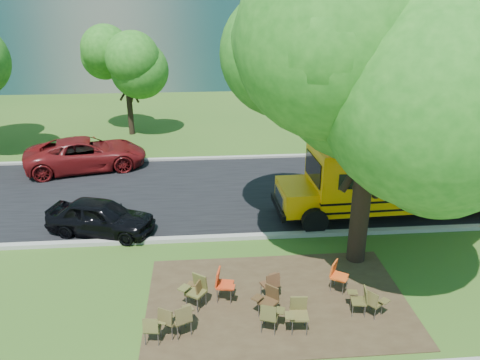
{
  "coord_description": "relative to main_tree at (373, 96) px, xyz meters",
  "views": [
    {
      "loc": [
        -0.88,
        -10.91,
        7.83
      ],
      "look_at": [
        0.35,
        3.81,
        1.82
      ],
      "focal_mm": 35.0,
      "sensor_mm": 36.0,
      "label": 1
    }
  ],
  "objects": [
    {
      "name": "main_tree",
      "position": [
        0.0,
        0.0,
        0.0
      ],
      "size": [
        7.2,
        7.2,
        8.77
      ],
      "color": "black",
      "rests_on": "ground"
    },
    {
      "name": "chair_4",
      "position": [
        -3.15,
        -3.12,
        -4.64
      ],
      "size": [
        0.67,
        0.53,
        0.85
      ],
      "rotation": [
        0.0,
        0.0,
        -0.35
      ],
      "color": "#49441F",
      "rests_on": "ground"
    },
    {
      "name": "bg_tree_3",
      "position": [
        4.23,
        12.61,
        -0.13
      ],
      "size": [
        5.6,
        5.6,
        7.84
      ],
      "color": "black",
      "rests_on": "ground"
    },
    {
      "name": "chair_0",
      "position": [
        -5.96,
        -3.28,
        -4.68
      ],
      "size": [
        0.56,
        0.46,
        0.79
      ],
      "rotation": [
        0.0,
        0.0,
        -0.13
      ],
      "color": "brown",
      "rests_on": "ground"
    },
    {
      "name": "kerb_near",
      "position": [
        -3.77,
        1.61,
        -5.09
      ],
      "size": [
        80.0,
        0.25,
        0.14
      ],
      "primitive_type": "cube",
      "color": "gray",
      "rests_on": "ground"
    },
    {
      "name": "asphalt_road",
      "position": [
        -3.77,
        5.61,
        -5.14
      ],
      "size": [
        80.0,
        8.0,
        0.04
      ],
      "primitive_type": "cube",
      "color": "black",
      "rests_on": "ground"
    },
    {
      "name": "chair_9",
      "position": [
        -4.94,
        -1.94,
        -4.58
      ],
      "size": [
        0.8,
        0.63,
        0.94
      ],
      "rotation": [
        0.0,
        0.0,
        2.5
      ],
      "color": "brown",
      "rests_on": "ground"
    },
    {
      "name": "chair_7",
      "position": [
        -0.43,
        -2.77,
        -4.67
      ],
      "size": [
        0.67,
        0.53,
        0.79
      ],
      "rotation": [
        0.0,
        0.0,
        -0.91
      ],
      "color": "#4F4822",
      "rests_on": "ground"
    },
    {
      "name": "dirt_patch",
      "position": [
        -2.77,
        -1.89,
        -5.15
      ],
      "size": [
        7.0,
        4.5,
        0.03
      ],
      "primitive_type": "cube",
      "color": "#382819",
      "rests_on": "ground"
    },
    {
      "name": "chair_3",
      "position": [
        -3.1,
        -2.48,
        -4.63
      ],
      "size": [
        0.74,
        0.59,
        0.86
      ],
      "rotation": [
        0.0,
        0.0,
        2.4
      ],
      "color": "#452E18",
      "rests_on": "ground"
    },
    {
      "name": "ground",
      "position": [
        -3.77,
        -1.39,
        -5.16
      ],
      "size": [
        160.0,
        160.0,
        0.0
      ],
      "primitive_type": "plane",
      "color": "#294F18",
      "rests_on": "ground"
    },
    {
      "name": "bg_tree_2",
      "position": [
        -8.77,
        14.61,
        -0.95
      ],
      "size": [
        4.8,
        4.8,
        6.62
      ],
      "color": "black",
      "rests_on": "ground"
    },
    {
      "name": "chair_12",
      "position": [
        -1.05,
        -1.57,
        -4.61
      ],
      "size": [
        0.6,
        0.76,
        0.9
      ],
      "rotation": [
        0.0,
        0.0,
        4.11
      ],
      "color": "#D34C16",
      "rests_on": "ground"
    },
    {
      "name": "chair_2",
      "position": [
        -5.26,
        -3.06,
        -4.61
      ],
      "size": [
        0.61,
        0.71,
        0.9
      ],
      "rotation": [
        0.0,
        0.0,
        0.43
      ],
      "color": "#4E4222",
      "rests_on": "ground"
    },
    {
      "name": "black_car",
      "position": [
        -8.22,
        2.41,
        -4.54
      ],
      "size": [
        3.94,
        2.46,
        1.25
      ],
      "primitive_type": "imported",
      "rotation": [
        0.0,
        0.0,
        1.28
      ],
      "color": "black",
      "rests_on": "ground"
    },
    {
      "name": "chair_5",
      "position": [
        -2.46,
        -3.09,
        -4.6
      ],
      "size": [
        0.62,
        0.54,
        0.91
      ],
      "rotation": [
        0.0,
        0.0,
        3.06
      ],
      "color": "brown",
      "rests_on": "ground"
    },
    {
      "name": "chair_11",
      "position": [
        -2.92,
        -1.79,
        -4.63
      ],
      "size": [
        0.59,
        0.67,
        0.86
      ],
      "rotation": [
        0.0,
        0.0,
        0.38
      ],
      "color": "#51311D",
      "rests_on": "ground"
    },
    {
      "name": "chair_1",
      "position": [
        -5.59,
        -3.06,
        -4.64
      ],
      "size": [
        0.72,
        0.56,
        0.86
      ],
      "rotation": [
        0.0,
        0.0,
        -0.51
      ],
      "color": "#4E4222",
      "rests_on": "ground"
    },
    {
      "name": "chair_8",
      "position": [
        -4.96,
        -1.92,
        -4.67
      ],
      "size": [
        0.51,
        0.65,
        0.8
      ],
      "rotation": [
        0.0,
        0.0,
        1.17
      ],
      "color": "#50391C",
      "rests_on": "ground"
    },
    {
      "name": "chair_10",
      "position": [
        -4.24,
        -1.75,
        -4.58
      ],
      "size": [
        0.55,
        0.7,
        0.94
      ],
      "rotation": [
        0.0,
        0.0,
        -1.79
      ],
      "color": "red",
      "rests_on": "ground"
    },
    {
      "name": "bg_car_red",
      "position": [
        -10.08,
        8.88,
        -4.41
      ],
      "size": [
        5.87,
        3.7,
        1.51
      ],
      "primitive_type": "imported",
      "rotation": [
        0.0,
        0.0,
        1.81
      ],
      "color": "#601011",
      "rests_on": "ground"
    },
    {
      "name": "chair_6",
      "position": [
        -0.73,
        -2.61,
        -4.67
      ],
      "size": [
        0.47,
        0.58,
        0.81
      ],
      "rotation": [
        0.0,
        0.0,
        1.42
      ],
      "color": "#4C4721",
      "rests_on": "ground"
    },
    {
      "name": "school_bus",
      "position": [
        4.18,
        3.13,
        -3.57
      ],
      "size": [
        11.36,
        2.96,
        2.75
      ],
      "rotation": [
        0.0,
        0.0,
        0.04
      ],
      "color": "#F39D07",
      "rests_on": "ground"
    },
    {
      "name": "kerb_far",
      "position": [
        -3.77,
        9.71,
        -5.09
      ],
      "size": [
        80.0,
        0.25,
        0.14
      ],
      "primitive_type": "cube",
      "color": "gray",
      "rests_on": "ground"
    }
  ]
}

